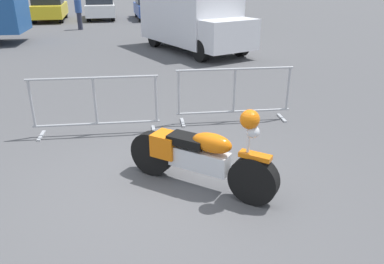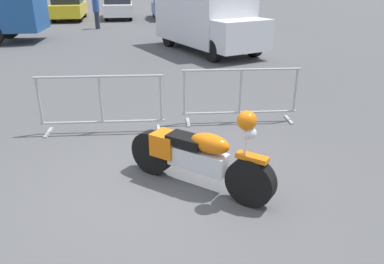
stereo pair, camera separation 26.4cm
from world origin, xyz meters
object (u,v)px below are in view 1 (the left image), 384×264
at_px(parked_car_blue, 149,7).
at_px(parked_car_tan, 192,5).
at_px(parked_car_white, 100,7).
at_px(delivery_van, 192,16).
at_px(pedestrian, 79,11).
at_px(crowd_barrier_near, 95,105).
at_px(motorcycle, 199,156).
at_px(crowd_barrier_far, 234,94).
at_px(parked_car_yellow, 49,8).

xyz_separation_m(parked_car_blue, parked_car_tan, (3.04, 0.73, 0.06)).
height_order(parked_car_white, parked_car_tan, parked_car_tan).
relative_size(delivery_van, pedestrian, 3.17).
bearing_deg(delivery_van, crowd_barrier_near, -44.81).
xyz_separation_m(motorcycle, crowd_barrier_far, (1.31, 2.23, 0.08)).
bearing_deg(parked_car_blue, parked_car_white, 78.53).
relative_size(motorcycle, crowd_barrier_near, 0.76).
height_order(delivery_van, parked_car_tan, delivery_van).
xyz_separation_m(crowd_barrier_near, pedestrian, (-0.58, 14.33, 0.37)).
relative_size(crowd_barrier_far, parked_car_tan, 0.50).
bearing_deg(crowd_barrier_near, delivery_van, 63.73).
bearing_deg(parked_car_yellow, parked_car_white, -85.53).
bearing_deg(parked_car_tan, parked_car_yellow, 92.70).
bearing_deg(crowd_barrier_far, parked_car_white, 96.01).
bearing_deg(crowd_barrier_far, parked_car_yellow, 104.91).
distance_m(motorcycle, pedestrian, 16.67).
distance_m(parked_car_yellow, pedestrian, 5.00).
bearing_deg(parked_car_tan, crowd_barrier_far, 169.65).
distance_m(crowd_barrier_near, parked_car_blue, 18.78).
bearing_deg(motorcycle, parked_car_blue, 127.29).
relative_size(motorcycle, parked_car_yellow, 0.38).
height_order(parked_car_yellow, parked_car_white, parked_car_yellow).
bearing_deg(delivery_van, pedestrian, -167.11).
height_order(delivery_van, parked_car_yellow, delivery_van).
height_order(crowd_barrier_near, parked_car_blue, parked_car_blue).
bearing_deg(parked_car_tan, pedestrian, 125.18).
height_order(delivery_van, pedestrian, delivery_van).
height_order(crowd_barrier_far, parked_car_yellow, parked_car_yellow).
bearing_deg(parked_car_white, parked_car_blue, -101.47).
bearing_deg(parked_car_white, motorcycle, -176.47).
bearing_deg(parked_car_yellow, crowd_barrier_near, -171.05).
bearing_deg(parked_car_white, parked_car_yellow, 94.47).
bearing_deg(crowd_barrier_near, pedestrian, 92.31).
height_order(motorcycle, delivery_van, delivery_van).
relative_size(parked_car_yellow, parked_car_tan, 0.99).
bearing_deg(delivery_van, parked_car_tan, 147.01).
distance_m(crowd_barrier_far, parked_car_yellow, 19.64).
height_order(crowd_barrier_near, parked_car_tan, parked_car_tan).
distance_m(delivery_van, parked_car_yellow, 13.08).
relative_size(crowd_barrier_far, parked_car_white, 0.52).
height_order(motorcycle, crowd_barrier_near, motorcycle).
xyz_separation_m(delivery_van, parked_car_tan, (3.02, 11.74, -0.47)).
distance_m(parked_car_white, pedestrian, 4.94).
height_order(delivery_van, parked_car_white, delivery_van).
height_order(parked_car_tan, pedestrian, pedestrian).
relative_size(crowd_barrier_near, parked_car_white, 0.52).
bearing_deg(parked_car_tan, parked_car_white, 91.81).
distance_m(motorcycle, delivery_van, 9.94).
bearing_deg(parked_car_yellow, parked_car_tan, -87.30).
bearing_deg(pedestrian, parked_car_blue, 1.14).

